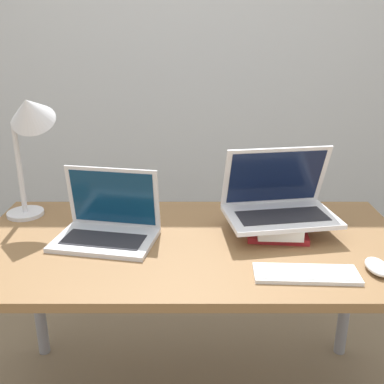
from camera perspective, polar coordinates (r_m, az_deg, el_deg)
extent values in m
cube|color=silver|center=(2.88, 0.03, 18.72)|extent=(8.00, 0.05, 2.70)
cube|color=brown|center=(1.56, -0.05, -6.75)|extent=(1.49, 0.75, 0.03)
cylinder|color=gray|center=(2.13, -19.19, -11.27)|extent=(0.05, 0.05, 0.70)
cylinder|color=gray|center=(2.13, 19.16, -11.31)|extent=(0.05, 0.05, 0.70)
cube|color=silver|center=(1.57, -11.04, -6.00)|extent=(0.37, 0.29, 0.02)
cube|color=#232328|center=(1.56, -11.25, -5.91)|extent=(0.29, 0.17, 0.00)
cube|color=silver|center=(1.61, -10.04, -0.65)|extent=(0.34, 0.10, 0.23)
cube|color=#0A2D4C|center=(1.61, -10.10, -0.73)|extent=(0.30, 0.08, 0.20)
cube|color=maroon|center=(1.65, 10.58, -4.53)|extent=(0.23, 0.26, 0.02)
cube|color=white|center=(1.64, 10.61, -3.62)|extent=(0.17, 0.28, 0.04)
cube|color=silver|center=(1.61, 11.15, -3.10)|extent=(0.41, 0.30, 0.02)
cube|color=#232328|center=(1.60, 11.35, -2.99)|extent=(0.33, 0.18, 0.00)
cube|color=silver|center=(1.64, 10.48, 1.95)|extent=(0.39, 0.15, 0.23)
cube|color=#0F1938|center=(1.64, 10.53, 1.85)|extent=(0.35, 0.13, 0.20)
cube|color=white|center=(1.39, 14.22, -10.07)|extent=(0.31, 0.12, 0.01)
cube|color=silver|center=(1.38, 14.25, -9.82)|extent=(0.29, 0.10, 0.00)
ellipsoid|color=white|center=(1.47, 22.42, -8.78)|extent=(0.06, 0.11, 0.03)
cylinder|color=silver|center=(1.88, -20.39, -2.53)|extent=(0.14, 0.14, 0.01)
cylinder|color=silver|center=(1.82, -21.08, 2.84)|extent=(0.02, 0.02, 0.35)
cone|color=silver|center=(1.71, -19.95, 9.76)|extent=(0.16, 0.19, 0.17)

